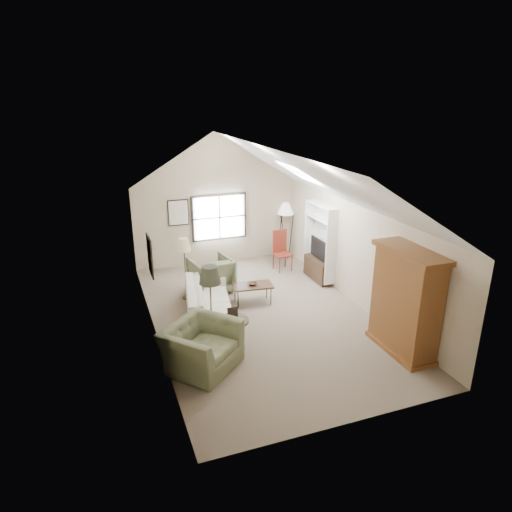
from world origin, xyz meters
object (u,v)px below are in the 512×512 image
object	(u,v)px
sofa	(209,301)
armchair_far	(211,275)
armchair_near	(202,347)
side_chair	(283,251)
armoire	(406,302)
side_table	(233,334)
coffee_table	(253,294)

from	to	relation	value
sofa	armchair_far	size ratio (longest dim) A/B	2.54
armchair_near	side_chair	xyz separation A→B (m)	(3.50, 4.21, 0.16)
sofa	armchair_near	bearing A→B (deg)	171.80
armoire	side_table	xyz separation A→B (m)	(-3.25, 1.24, -0.77)
sofa	armchair_far	xyz separation A→B (m)	(0.42, 1.41, 0.09)
sofa	coffee_table	bearing A→B (deg)	-65.49
side_table	side_chair	distance (m)	4.67
armoire	armchair_near	distance (m)	4.16
armoire	coffee_table	xyz separation A→B (m)	(-2.14, 3.16, -0.85)
armchair_near	side_chair	world-z (taller)	side_chair
side_table	coffee_table	bearing A→B (deg)	59.74
side_table	sofa	bearing A→B (deg)	93.58
sofa	armchair_far	distance (m)	1.47
coffee_table	side_table	size ratio (longest dim) A/B	1.47
armchair_far	armoire	bearing A→B (deg)	115.24
coffee_table	sofa	bearing A→B (deg)	-165.52
armchair_near	coffee_table	xyz separation A→B (m)	(1.89, 2.35, -0.19)
sofa	armchair_near	xyz separation A→B (m)	(-0.67, -2.04, 0.05)
armchair_near	side_table	bearing A→B (deg)	-12.15
armchair_far	side_chair	bearing A→B (deg)	-171.74
armchair_far	side_table	bearing A→B (deg)	74.53
armoire	side_table	size ratio (longest dim) A/B	3.30
sofa	side_table	size ratio (longest dim) A/B	3.99
armoire	side_chair	bearing A→B (deg)	95.93
armoire	side_chair	world-z (taller)	armoire
armoire	armchair_far	bearing A→B (deg)	124.60
side_table	armchair_far	bearing A→B (deg)	83.89
armchair_far	coffee_table	xyz separation A→B (m)	(0.80, -1.09, -0.22)
armoire	side_chair	size ratio (longest dim) A/B	1.81
armoire	side_chair	xyz separation A→B (m)	(-0.52, 5.02, -0.49)
armoire	armchair_far	distance (m)	5.20
armchair_far	sofa	bearing A→B (deg)	63.95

